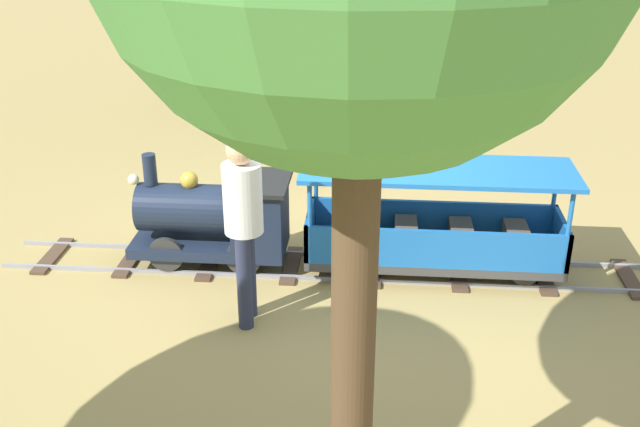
# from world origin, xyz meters

# --- Properties ---
(ground_plane) EXTENTS (60.00, 60.00, 0.00)m
(ground_plane) POSITION_xyz_m (0.00, 0.00, 0.00)
(ground_plane) COLOR #A38C51
(track) EXTENTS (0.70, 6.05, 0.04)m
(track) POSITION_xyz_m (0.00, -0.00, 0.02)
(track) COLOR gray
(track) RESTS_ON ground_plane
(locomotive) EXTENTS (0.66, 1.45, 1.02)m
(locomotive) POSITION_xyz_m (0.00, 1.04, 0.48)
(locomotive) COLOR #192338
(locomotive) RESTS_ON ground_plane
(passenger_car) EXTENTS (0.76, 2.35, 0.97)m
(passenger_car) POSITION_xyz_m (0.00, -0.90, 0.42)
(passenger_car) COLOR #3F3F3F
(passenger_car) RESTS_ON ground_plane
(conductor_person) EXTENTS (0.30, 0.30, 1.62)m
(conductor_person) POSITION_xyz_m (-0.93, 0.62, 0.96)
(conductor_person) COLOR #282D47
(conductor_person) RESTS_ON ground_plane
(park_bench) EXTENTS (1.33, 0.52, 0.82)m
(park_bench) POSITION_xyz_m (2.60, 0.01, 0.42)
(park_bench) COLOR brown
(park_bench) RESTS_ON ground_plane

